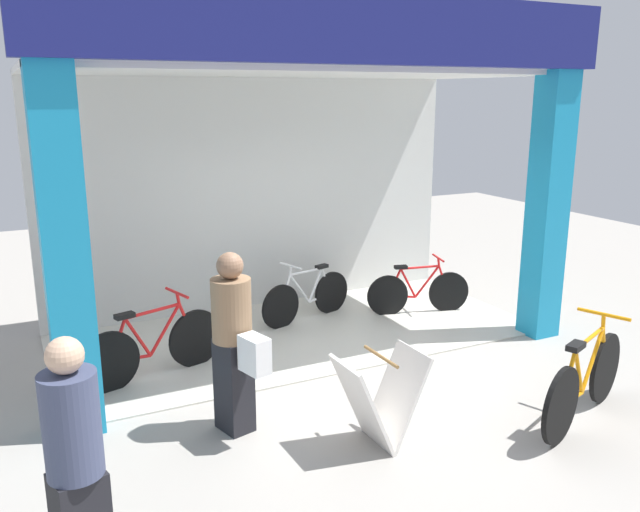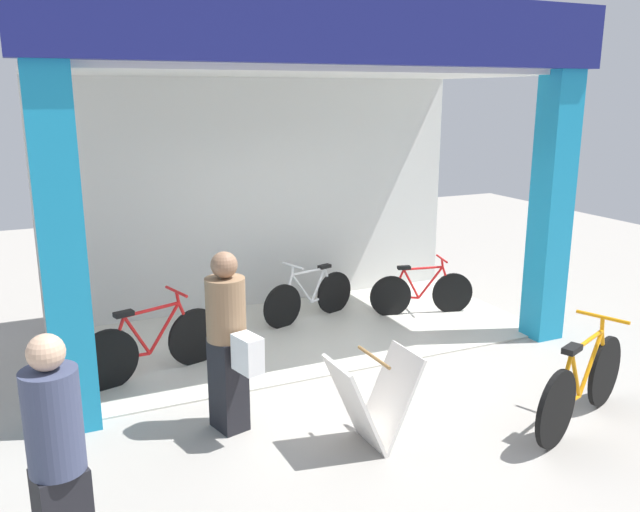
% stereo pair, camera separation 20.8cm
% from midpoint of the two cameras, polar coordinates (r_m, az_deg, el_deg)
% --- Properties ---
extents(ground_plane, '(19.56, 19.56, 0.00)m').
position_cam_midpoint_polar(ground_plane, '(7.12, 1.54, -10.19)').
color(ground_plane, '#9E9991').
rests_on(ground_plane, ground).
extents(shop_facade, '(5.98, 2.95, 3.85)m').
position_cam_midpoint_polar(shop_facade, '(7.84, -3.32, 7.85)').
color(shop_facade, beige).
rests_on(shop_facade, ground).
extents(bicycle_inside_0, '(1.42, 0.51, 0.81)m').
position_cam_midpoint_polar(bicycle_inside_0, '(8.57, -1.83, -3.61)').
color(bicycle_inside_0, black).
rests_on(bicycle_inside_0, ground).
extents(bicycle_inside_1, '(1.39, 0.47, 0.79)m').
position_cam_midpoint_polar(bicycle_inside_1, '(8.91, 7.91, -3.10)').
color(bicycle_inside_1, black).
rests_on(bicycle_inside_1, ground).
extents(bicycle_inside_2, '(1.58, 0.54, 0.90)m').
position_cam_midpoint_polar(bicycle_inside_2, '(7.09, -15.15, -7.66)').
color(bicycle_inside_2, black).
rests_on(bicycle_inside_2, ground).
extents(bicycle_parked_0, '(1.64, 0.69, 0.96)m').
position_cam_midpoint_polar(bicycle_parked_0, '(6.44, 21.25, -10.21)').
color(bicycle_parked_0, black).
rests_on(bicycle_parked_0, ground).
extents(sandwich_board_sign, '(0.74, 0.51, 0.82)m').
position_cam_midpoint_polar(sandwich_board_sign, '(5.65, 4.17, -12.44)').
color(sandwich_board_sign, silver).
rests_on(sandwich_board_sign, ground).
extents(pedestrian_0, '(0.42, 0.68, 1.63)m').
position_cam_midpoint_polar(pedestrian_0, '(5.73, -8.54, -7.40)').
color(pedestrian_0, black).
rests_on(pedestrian_0, ground).
extents(pedestrian_1, '(0.37, 0.37, 1.70)m').
position_cam_midpoint_polar(pedestrian_1, '(4.05, -21.92, -17.68)').
color(pedestrian_1, black).
rests_on(pedestrian_1, ground).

